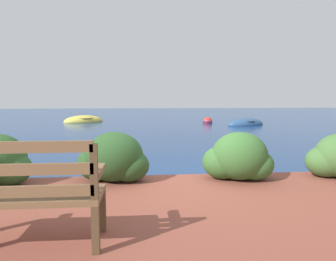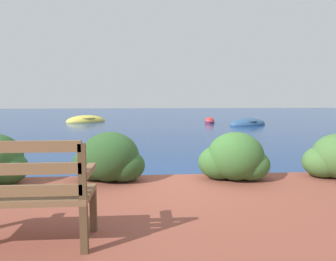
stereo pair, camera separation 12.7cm
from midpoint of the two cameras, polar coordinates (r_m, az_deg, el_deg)
name	(u,v)px [view 1 (the left image)]	position (r m, az deg, el deg)	size (l,w,h in m)	color
ground_plane	(184,187)	(5.06, 2.30, -10.76)	(80.00, 80.00, 0.00)	navy
park_bench	(27,192)	(2.82, -26.50, -10.38)	(1.23, 0.48, 0.93)	brown
hedge_clump_left	(113,160)	(4.64, -11.15, -5.50)	(1.10, 0.79, 0.75)	#284C23
hedge_clump_centre	(238,159)	(4.76, 12.50, -5.31)	(1.09, 0.78, 0.74)	#38662D
rowboat_nearest	(246,124)	(16.90, 14.38, 1.16)	(2.51, 1.75, 0.70)	#2D517A
rowboat_mid	(84,121)	(19.26, -15.96, 1.72)	(2.75, 2.39, 0.75)	#DBC64C
mooring_buoy	(208,122)	(17.87, 7.34, 1.68)	(0.60, 0.60, 0.55)	red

